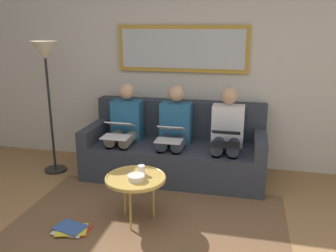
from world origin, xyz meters
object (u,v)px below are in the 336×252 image
at_px(framed_mirror, 182,49).
at_px(magazine_stack, 71,229).
at_px(laptop_silver, 170,134).
at_px(person_middle, 174,129).
at_px(person_left, 227,133).
at_px(laptop_black, 226,138).
at_px(person_right, 125,126).
at_px(laptop_white, 118,130).
at_px(couch, 175,150).
at_px(bowl, 136,178).
at_px(coffee_table, 136,179).
at_px(cup, 141,170).
at_px(standing_lamp, 46,65).

bearing_deg(framed_mirror, magazine_stack, 71.05).
height_order(framed_mirror, laptop_silver, framed_mirror).
height_order(person_middle, laptop_silver, person_middle).
bearing_deg(framed_mirror, person_left, 144.47).
bearing_deg(laptop_black, framed_mirror, -47.39).
distance_m(person_right, laptop_white, 0.23).
bearing_deg(framed_mirror, couch, 90.00).
bearing_deg(magazine_stack, bowl, -154.81).
height_order(coffee_table, cup, cup).
bearing_deg(laptop_white, standing_lamp, -1.90).
bearing_deg(magazine_stack, framed_mirror, -108.95).
xyz_separation_m(laptop_white, magazine_stack, (0.02, 1.24, -0.61)).
height_order(cup, person_middle, person_middle).
xyz_separation_m(laptop_white, standing_lamp, (0.91, -0.03, 0.74)).
bearing_deg(person_middle, framed_mirror, -90.00).
xyz_separation_m(cup, person_middle, (-0.10, -1.07, 0.10)).
bearing_deg(magazine_stack, standing_lamp, -54.97).
bearing_deg(laptop_white, framed_mirror, -133.01).
distance_m(framed_mirror, standing_lamp, 1.69).
xyz_separation_m(person_middle, laptop_silver, (0.00, 0.23, 0.02)).
bearing_deg(laptop_silver, magazine_stack, 61.83).
bearing_deg(standing_lamp, cup, 149.12).
relative_size(person_middle, magazine_stack, 3.26).
distance_m(cup, laptop_white, 1.01).
bearing_deg(person_left, laptop_white, 10.15).
bearing_deg(laptop_white, magazine_stack, 89.05).
bearing_deg(magazine_stack, laptop_white, -90.95).
bearing_deg(laptop_white, coffee_table, 118.94).
bearing_deg(cup, laptop_black, -131.65).
distance_m(person_left, person_right, 1.28).
distance_m(bowl, magazine_stack, 0.77).
xyz_separation_m(laptop_black, standing_lamp, (2.19, -0.04, 0.75)).
relative_size(person_left, laptop_silver, 3.15).
bearing_deg(coffee_table, person_left, -123.88).
relative_size(framed_mirror, magazine_stack, 4.82).
bearing_deg(laptop_white, person_middle, -160.30).
relative_size(bowl, laptop_white, 0.41).
xyz_separation_m(person_middle, laptop_white, (0.64, 0.23, 0.02)).
height_order(laptop_silver, laptop_white, laptop_white).
height_order(bowl, person_middle, person_middle).
bearing_deg(standing_lamp, person_right, -167.67).
xyz_separation_m(framed_mirror, laptop_white, (0.64, 0.69, -0.92)).
height_order(cup, bowl, cup).
bearing_deg(person_middle, cup, 84.80).
xyz_separation_m(coffee_table, person_middle, (-0.13, -1.15, 0.16)).
bearing_deg(cup, framed_mirror, -93.65).
distance_m(coffee_table, cup, 0.11).
distance_m(laptop_black, laptop_silver, 0.64).
relative_size(person_left, standing_lamp, 0.69).
bearing_deg(bowl, person_right, -66.17).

